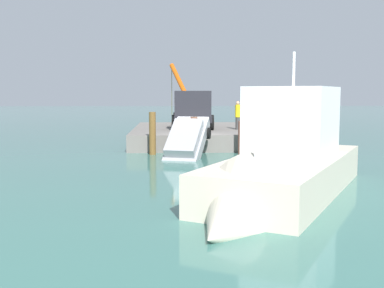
# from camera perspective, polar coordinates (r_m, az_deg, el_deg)

# --- Properties ---
(ground) EXTENTS (200.00, 200.00, 0.00)m
(ground) POSITION_cam_1_polar(r_m,az_deg,el_deg) (27.42, 0.36, -1.09)
(ground) COLOR #386B60
(dock) EXTENTS (12.43, 7.88, 1.01)m
(dock) POSITION_cam_1_polar(r_m,az_deg,el_deg) (33.66, -0.17, 1.12)
(dock) COLOR slate
(dock) RESTS_ON ground
(crane_truck) EXTENTS (9.08, 3.07, 4.82)m
(crane_truck) POSITION_cam_1_polar(r_m,az_deg,el_deg) (32.69, -0.01, 4.07)
(crane_truck) COLOR black
(crane_truck) RESTS_ON dock
(dock_worker) EXTENTS (0.34, 0.34, 1.88)m
(dock_worker) POSITION_cam_1_polar(r_m,az_deg,el_deg) (31.95, 5.48, 3.47)
(dock_worker) COLOR #393939
(dock_worker) RESTS_ON dock
(salvaged_car) EXTENTS (4.57, 3.04, 3.24)m
(salvaged_car) POSITION_cam_1_polar(r_m,az_deg,el_deg) (25.32, -0.85, -0.19)
(salvaged_car) COLOR #99999E
(salvaged_car) RESTS_ON ground
(moored_yacht) EXTENTS (11.46, 8.41, 6.35)m
(moored_yacht) POSITION_cam_1_polar(r_m,az_deg,el_deg) (15.57, 10.06, -4.78)
(moored_yacht) COLOR beige
(moored_yacht) RESTS_ON ground
(piling_near) EXTENTS (0.37, 0.37, 2.38)m
(piling_near) POSITION_cam_1_polar(r_m,az_deg,el_deg) (26.74, -4.74, 1.27)
(piling_near) COLOR brown
(piling_near) RESTS_ON ground
(piling_mid) EXTENTS (0.41, 0.41, 2.11)m
(piling_mid) POSITION_cam_1_polar(r_m,az_deg,el_deg) (26.74, 0.24, 0.99)
(piling_mid) COLOR brown
(piling_mid) RESTS_ON ground
(piling_far) EXTENTS (0.37, 0.37, 1.87)m
(piling_far) POSITION_cam_1_polar(r_m,az_deg,el_deg) (26.99, 5.91, 0.76)
(piling_far) COLOR brown
(piling_far) RESTS_ON ground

